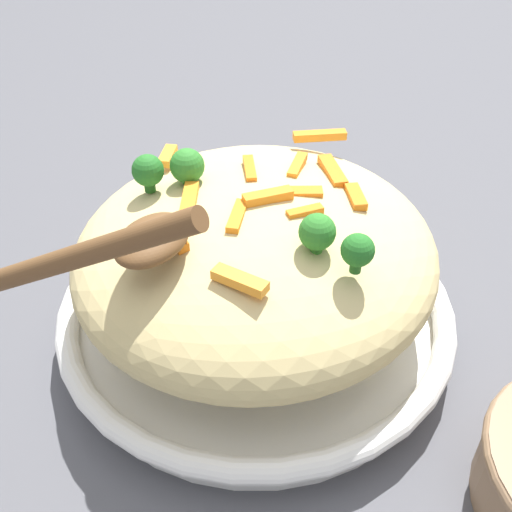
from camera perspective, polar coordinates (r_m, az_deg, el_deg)
ground_plane at (r=0.50m, az=-0.00°, el=-7.11°), size 2.40×2.40×0.00m
serving_bowl at (r=0.49m, az=-0.00°, el=-5.39°), size 0.31×0.31×0.04m
pasta_mound at (r=0.44m, az=-0.00°, el=0.47°), size 0.28×0.27×0.10m
carrot_piece_0 at (r=0.40m, az=4.67°, el=4.18°), size 0.02×0.02×0.01m
carrot_piece_1 at (r=0.41m, az=1.38°, el=5.89°), size 0.03×0.03×0.01m
carrot_piece_2 at (r=0.39m, az=-7.67°, el=1.71°), size 0.02×0.03×0.01m
carrot_piece_3 at (r=0.43m, az=4.61°, el=6.02°), size 0.02×0.03×0.01m
carrot_piece_4 at (r=0.35m, az=-1.55°, el=-2.33°), size 0.01×0.04×0.01m
carrot_piece_5 at (r=0.45m, az=-0.61°, el=8.27°), size 0.03×0.03×0.01m
carrot_piece_6 at (r=0.40m, az=-1.93°, el=3.84°), size 0.04×0.02×0.01m
carrot_piece_7 at (r=0.48m, az=-8.41°, el=9.42°), size 0.03×0.02×0.01m
carrot_piece_8 at (r=0.41m, az=-6.38°, el=5.08°), size 0.04×0.03×0.01m
carrot_piece_9 at (r=0.46m, az=3.96°, el=8.58°), size 0.03×0.01×0.01m
carrot_piece_10 at (r=0.46m, az=7.28°, el=8.01°), size 0.04×0.04×0.01m
carrot_piece_11 at (r=0.43m, az=9.48°, el=5.59°), size 0.03×0.02×0.01m
carrot_piece_12 at (r=0.51m, az=6.32°, el=11.28°), size 0.03×0.04×0.01m
broccoli_floret_0 at (r=0.44m, az=-6.26°, el=8.75°), size 0.03×0.03×0.03m
broccoli_floret_1 at (r=0.44m, az=-10.26°, el=7.97°), size 0.02×0.02×0.03m
broccoli_floret_2 at (r=0.36m, az=9.66°, el=0.48°), size 0.02×0.02×0.03m
broccoli_floret_3 at (r=0.37m, az=5.85°, el=2.25°), size 0.02×0.02×0.03m
serving_spoon at (r=0.34m, az=-11.89°, el=1.08°), size 0.11×0.14×0.09m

